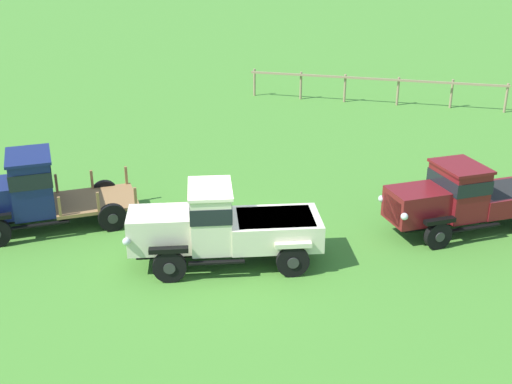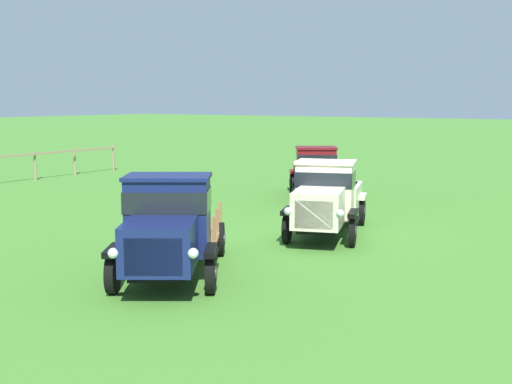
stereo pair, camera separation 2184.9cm
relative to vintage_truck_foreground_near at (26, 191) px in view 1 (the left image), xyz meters
The scene contains 5 objects.
ground_plane 5.94m from the vintage_truck_foreground_near, ahead, with size 240.00×240.00×0.00m, color #47842D.
paddock_fence 18.81m from the vintage_truck_foreground_near, 63.41° to the left, with size 12.50×0.37×1.39m.
vintage_truck_foreground_near is the anchor object (origin of this frame).
vintage_truck_second_in_line 6.09m from the vintage_truck_foreground_near, ahead, with size 5.19×3.18×2.14m.
vintage_truck_midrow_center 12.49m from the vintage_truck_foreground_near, 14.05° to the left, with size 4.93×3.88×2.02m.
Camera 1 is at (4.83, -14.18, 8.16)m, focal length 45.00 mm.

